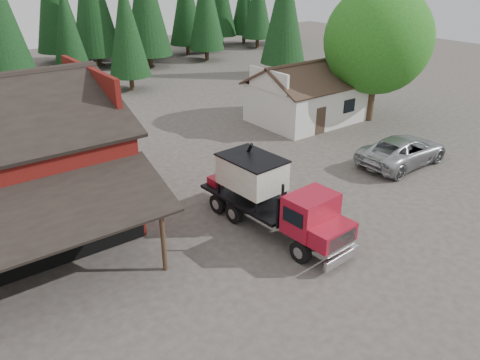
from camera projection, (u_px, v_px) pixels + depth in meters
ground at (299, 247)px, 20.88m from camera, size 120.00×120.00×0.00m
farmhouse at (307, 100)px, 36.62m from camera, size 8.60×6.42×4.65m
deciduous_tree at (378, 44)px, 34.79m from camera, size 8.00×8.00×10.20m
conifer_backdrop at (35, 76)px, 51.24m from camera, size 76.00×16.00×16.00m
near_pine_b at (126, 27)px, 43.30m from camera, size 3.96×3.96×10.40m
near_pine_c at (284, 9)px, 48.66m from camera, size 4.84×4.84×12.40m
feed_truck at (272, 196)px, 21.56m from camera, size 2.85×8.41×3.74m
silver_car at (403, 151)px, 28.95m from camera, size 6.49×3.08×1.79m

